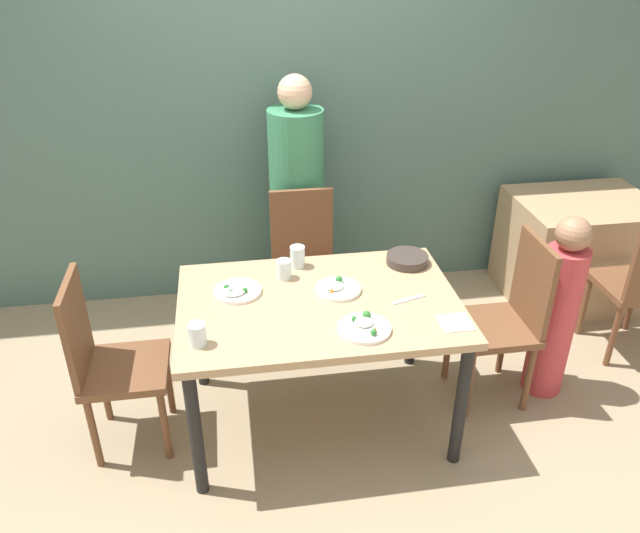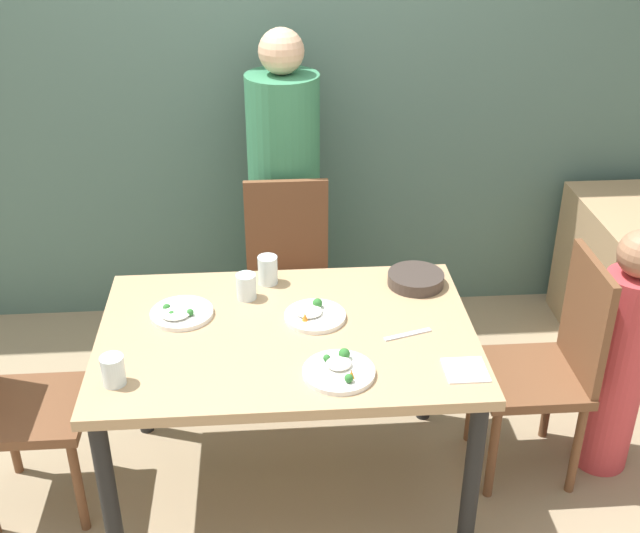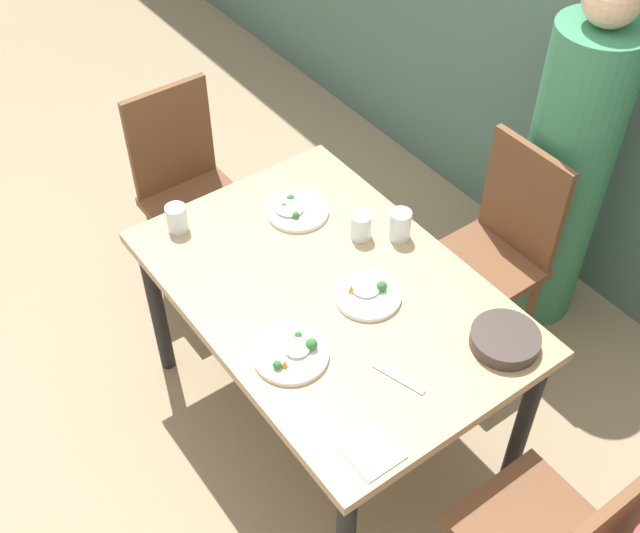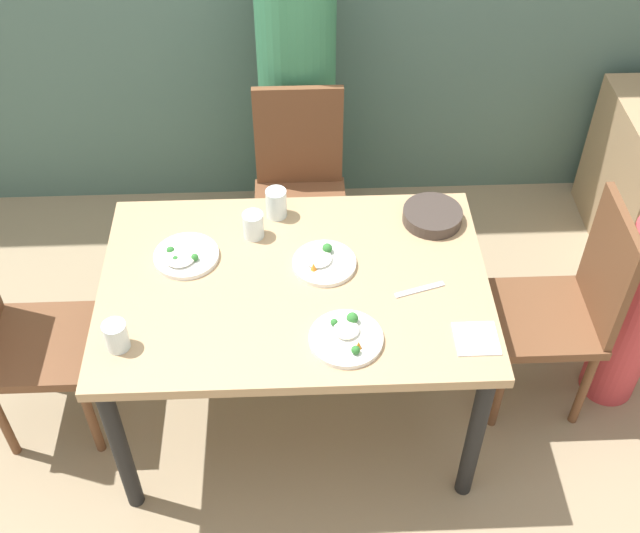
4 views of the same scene
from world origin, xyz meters
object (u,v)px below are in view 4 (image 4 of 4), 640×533
(person_adult, at_px, (297,104))
(bowl_curry, at_px, (432,215))
(person_child, at_px, (639,304))
(chair_adult_spot, at_px, (300,188))
(chair_child_spot, at_px, (566,305))
(plate_rice_adult, at_px, (323,262))
(glass_water_tall, at_px, (276,203))

(person_adult, bearing_deg, bowl_curry, -59.86)
(person_child, bearing_deg, chair_adult_spot, 149.73)
(person_child, bearing_deg, chair_child_spot, 180.00)
(chair_adult_spot, xyz_separation_m, bowl_curry, (0.49, -0.50, 0.26))
(person_child, relative_size, plate_rice_adult, 4.71)
(glass_water_tall, bearing_deg, plate_rice_adult, -59.24)
(chair_child_spot, height_order, person_adult, person_adult)
(chair_child_spot, xyz_separation_m, glass_water_tall, (-1.07, 0.29, 0.29))
(plate_rice_adult, relative_size, glass_water_tall, 1.96)
(glass_water_tall, bearing_deg, chair_adult_spot, 78.17)
(chair_child_spot, height_order, person_child, person_child)
(person_adult, height_order, plate_rice_adult, person_adult)
(person_adult, height_order, glass_water_tall, person_adult)
(chair_child_spot, bearing_deg, person_adult, -137.54)
(person_child, distance_m, glass_water_tall, 1.41)
(chair_adult_spot, height_order, bowl_curry, chair_adult_spot)
(person_child, relative_size, glass_water_tall, 9.26)
(person_adult, relative_size, plate_rice_adult, 6.95)
(chair_child_spot, xyz_separation_m, plate_rice_adult, (-0.91, 0.02, 0.25))
(plate_rice_adult, bearing_deg, bowl_curry, 27.72)
(person_adult, bearing_deg, glass_water_tall, -96.77)
(chair_adult_spot, relative_size, chair_child_spot, 1.00)
(person_adult, height_order, person_child, person_adult)
(chair_adult_spot, bearing_deg, chair_child_spot, -36.82)
(person_adult, distance_m, plate_rice_adult, 1.06)
(person_adult, xyz_separation_m, bowl_curry, (0.49, -0.84, 0.05))
(chair_child_spot, bearing_deg, plate_rice_adult, -91.11)
(plate_rice_adult, bearing_deg, person_child, -0.85)
(chair_child_spot, height_order, plate_rice_adult, chair_child_spot)
(bowl_curry, height_order, plate_rice_adult, plate_rice_adult)
(person_child, distance_m, bowl_curry, 0.85)
(person_adult, xyz_separation_m, plate_rice_adult, (0.07, -1.05, 0.03))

